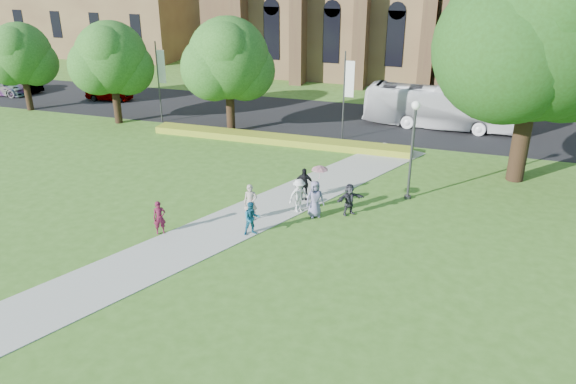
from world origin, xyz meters
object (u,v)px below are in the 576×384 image
(streetlamp, at_px, (413,139))
(car_0, at_px, (109,92))
(large_tree, at_px, (540,28))
(pedestrian_0, at_px, (159,218))
(car_1, at_px, (24,84))
(tour_coach, at_px, (440,107))
(car_2, at_px, (3,86))

(streetlamp, bearing_deg, car_0, 154.07)
(large_tree, height_order, pedestrian_0, large_tree)
(car_0, relative_size, car_1, 1.02)
(tour_coach, distance_m, car_2, 38.10)
(streetlamp, relative_size, car_0, 1.30)
(tour_coach, distance_m, car_1, 37.09)
(car_0, bearing_deg, large_tree, -110.50)
(car_1, distance_m, pedestrian_0, 33.59)
(car_2, height_order, pedestrian_0, pedestrian_0)
(car_0, height_order, pedestrian_0, pedestrian_0)
(streetlamp, height_order, car_0, streetlamp)
(large_tree, distance_m, tour_coach, 12.38)
(large_tree, xyz_separation_m, pedestrian_0, (-15.88, -12.07, -7.53))
(car_2, relative_size, pedestrian_0, 3.25)
(pedestrian_0, bearing_deg, streetlamp, -0.49)
(streetlamp, height_order, car_2, streetlamp)
(tour_coach, xyz_separation_m, car_0, (-27.75, -0.41, -0.84))
(streetlamp, bearing_deg, car_1, 159.56)
(pedestrian_0, bearing_deg, tour_coach, 25.94)
(streetlamp, bearing_deg, tour_coach, 87.38)
(streetlamp, bearing_deg, car_2, 162.16)
(car_1, height_order, car_2, car_2)
(large_tree, xyz_separation_m, car_2, (-42.94, 7.55, -7.60))
(car_1, relative_size, car_2, 0.77)
(large_tree, height_order, car_1, large_tree)
(car_0, height_order, car_1, car_0)
(pedestrian_0, bearing_deg, car_2, 107.46)
(large_tree, height_order, tour_coach, large_tree)
(large_tree, bearing_deg, pedestrian_0, -142.76)
(streetlamp, distance_m, car_0, 30.28)
(car_0, distance_m, car_2, 10.37)
(car_0, xyz_separation_m, car_1, (-9.33, 0.40, -0.03))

